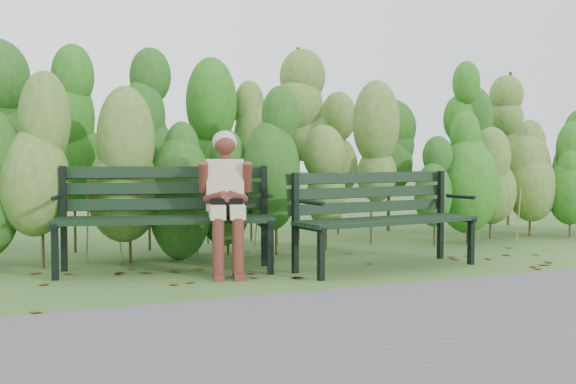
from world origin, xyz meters
name	(u,v)px	position (x,y,z in m)	size (l,w,h in m)	color
ground	(302,272)	(0.00, 0.00, 0.00)	(80.00, 80.00, 0.00)	#315125
footpath	(438,324)	(0.00, -2.20, 0.01)	(60.00, 2.50, 0.01)	#474749
hedge_band	(240,144)	(0.00, 1.86, 1.26)	(11.04, 1.67, 2.42)	#47381E
leaf_litter	(315,275)	(0.03, -0.21, 0.00)	(5.76, 2.18, 0.01)	brown
bench_left	(166,209)	(-1.18, 0.57, 0.60)	(2.13, 1.11, 1.01)	black
bench_right	(380,211)	(0.84, -0.03, 0.56)	(1.96, 0.85, 0.95)	black
seated_woman	(226,191)	(-0.68, 0.25, 0.78)	(0.54, 0.79, 1.35)	#B4AC87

